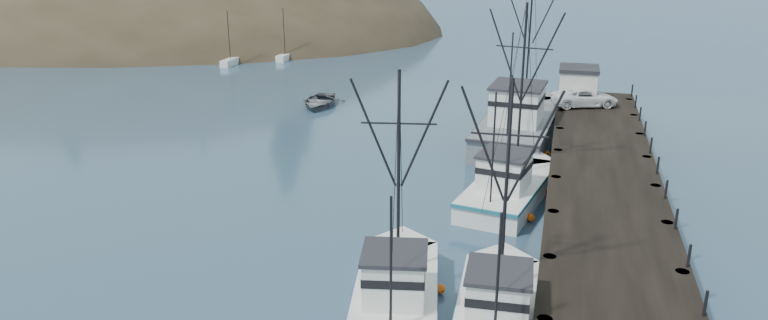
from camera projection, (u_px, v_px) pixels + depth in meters
pier at (604, 186)px, 37.31m from camera, size 6.00×44.00×2.00m
headland at (50, 47)px, 118.20m from camera, size 134.80×78.00×51.00m
moored_sailboats at (224, 49)px, 87.13m from camera, size 17.51×17.80×6.35m
trawler_near at (498, 310)px, 26.87m from camera, size 3.66×9.94×10.25m
trawler_mid at (396, 290)px, 28.36m from camera, size 4.92×10.26×10.25m
trawler_far at (511, 185)px, 39.83m from camera, size 5.42×11.36×11.54m
work_vessel at (520, 122)px, 51.22m from camera, size 6.13×16.55×13.66m
pier_shed at (578, 84)px, 53.58m from camera, size 3.00×3.20×2.80m
pickup_truck at (585, 97)px, 52.50m from camera, size 5.47×3.89×1.39m
motorboat at (319, 106)px, 60.87m from camera, size 4.47×5.91×1.15m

